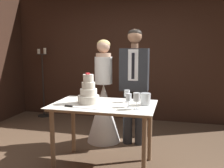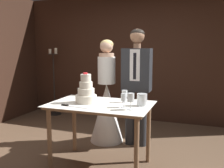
# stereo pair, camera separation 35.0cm
# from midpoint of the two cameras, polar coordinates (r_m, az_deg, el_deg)

# --- Properties ---
(ground_plane) EXTENTS (40.00, 40.00, 0.00)m
(ground_plane) POSITION_cam_midpoint_polar(r_m,az_deg,el_deg) (3.47, -1.04, -17.74)
(ground_plane) COLOR brown
(wall_back) EXTENTS (5.27, 0.12, 2.61)m
(wall_back) POSITION_cam_midpoint_polar(r_m,az_deg,el_deg) (5.32, 7.78, 5.87)
(wall_back) COLOR #382116
(wall_back) RESTS_ON ground_plane
(cake_table) EXTENTS (1.29, 0.82, 0.83)m
(cake_table) POSITION_cam_midpoint_polar(r_m,az_deg,el_deg) (3.16, 0.54, -6.40)
(cake_table) COLOR #8E6B4C
(cake_table) RESTS_ON ground_plane
(tiered_cake) EXTENTS (0.27, 0.27, 0.39)m
(tiered_cake) POSITION_cam_midpoint_polar(r_m,az_deg,el_deg) (3.18, -2.84, -1.98)
(tiered_cake) COLOR silver
(tiered_cake) RESTS_ON cake_table
(cake_knife) EXTENTS (0.45, 0.08, 0.02)m
(cake_knife) POSITION_cam_midpoint_polar(r_m,az_deg,el_deg) (3.00, -6.12, -5.06)
(cake_knife) COLOR silver
(cake_knife) RESTS_ON cake_table
(wine_glass_near) EXTENTS (0.07, 0.07, 0.16)m
(wine_glass_near) POSITION_cam_midpoint_polar(r_m,az_deg,el_deg) (3.21, 6.03, -2.33)
(wine_glass_near) COLOR silver
(wine_glass_near) RESTS_ON cake_table
(wine_glass_middle) EXTENTS (0.08, 0.08, 0.19)m
(wine_glass_middle) POSITION_cam_midpoint_polar(r_m,az_deg,el_deg) (2.84, 7.84, -3.20)
(wine_glass_middle) COLOR silver
(wine_glass_middle) RESTS_ON cake_table
(wine_glass_far) EXTENTS (0.07, 0.07, 0.16)m
(wine_glass_far) POSITION_cam_midpoint_polar(r_m,az_deg,el_deg) (2.94, 6.11, -3.27)
(wine_glass_far) COLOR silver
(wine_glass_far) RESTS_ON cake_table
(hurricane_candle) EXTENTS (0.12, 0.12, 0.15)m
(hurricane_candle) POSITION_cam_midpoint_polar(r_m,az_deg,el_deg) (3.06, 10.11, -3.66)
(hurricane_candle) COLOR silver
(hurricane_candle) RESTS_ON cake_table
(bride) EXTENTS (0.54, 0.54, 1.65)m
(bride) POSITION_cam_midpoint_polar(r_m,az_deg,el_deg) (4.05, 1.24, -4.78)
(bride) COLOR white
(bride) RESTS_ON ground_plane
(groom) EXTENTS (0.43, 0.25, 1.80)m
(groom) POSITION_cam_midpoint_polar(r_m,az_deg,el_deg) (3.85, 8.25, 0.77)
(groom) COLOR #282B30
(groom) RESTS_ON ground_plane
(candle_stand) EXTENTS (0.28, 0.28, 1.52)m
(candle_stand) POSITION_cam_midpoint_polar(r_m,az_deg,el_deg) (5.77, -11.43, -0.18)
(candle_stand) COLOR black
(candle_stand) RESTS_ON ground_plane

